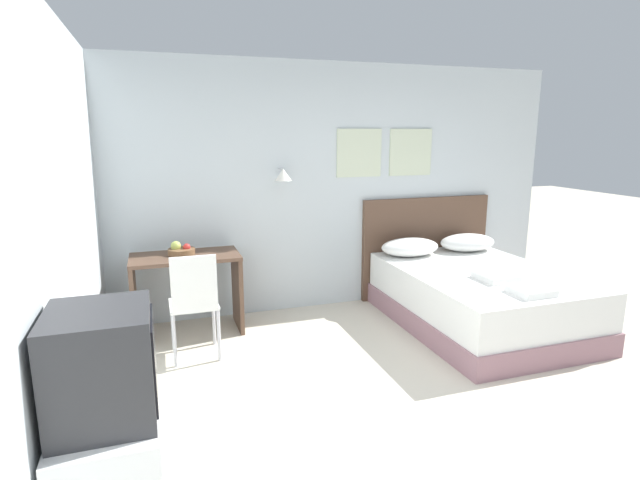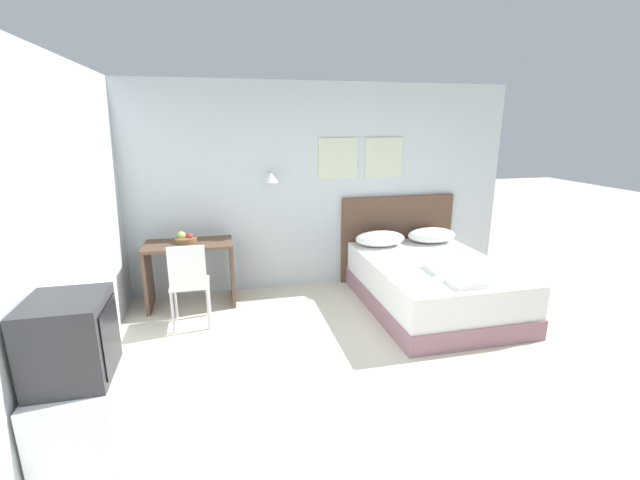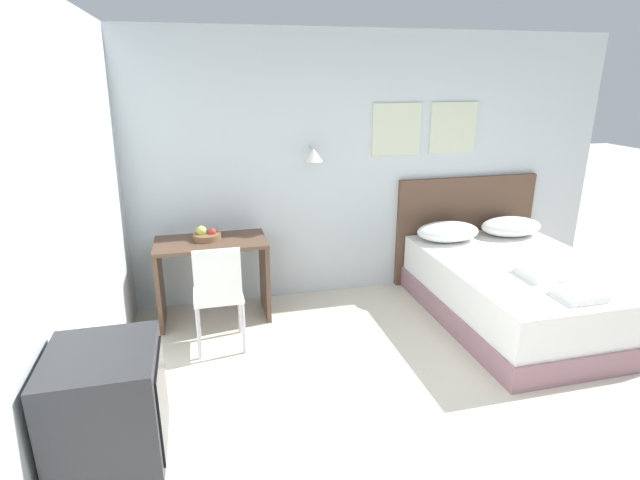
% 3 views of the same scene
% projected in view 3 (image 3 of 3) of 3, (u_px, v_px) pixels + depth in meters
% --- Properties ---
extents(ground_plane, '(24.00, 24.00, 0.00)m').
position_uv_depth(ground_plane, '(484.00, 442.00, 3.18)').
color(ground_plane, beige).
extents(wall_back, '(5.45, 0.31, 2.65)m').
position_uv_depth(wall_back, '(362.00, 167.00, 5.11)').
color(wall_back, silver).
rests_on(wall_back, ground_plane).
extents(wall_left, '(0.06, 5.52, 2.65)m').
position_uv_depth(wall_left, '(26.00, 312.00, 2.00)').
color(wall_left, silver).
rests_on(wall_left, ground_plane).
extents(bed, '(1.50, 2.07, 0.58)m').
position_uv_depth(bed, '(520.00, 292.00, 4.68)').
color(bed, gray).
rests_on(bed, ground_plane).
extents(headboard, '(1.62, 0.06, 1.18)m').
position_uv_depth(headboard, '(465.00, 229.00, 5.57)').
color(headboard, brown).
rests_on(headboard, ground_plane).
extents(pillow_left, '(0.66, 0.43, 0.19)m').
position_uv_depth(pillow_left, '(448.00, 232.00, 5.18)').
color(pillow_left, white).
rests_on(pillow_left, bed).
extents(pillow_right, '(0.66, 0.43, 0.19)m').
position_uv_depth(pillow_right, '(511.00, 226.00, 5.35)').
color(pillow_right, white).
rests_on(pillow_right, bed).
extents(folded_towel_near_foot, '(0.32, 0.34, 0.06)m').
position_uv_depth(folded_towel_near_foot, '(540.00, 273.00, 4.28)').
color(folded_towel_near_foot, white).
rests_on(folded_towel_near_foot, bed).
extents(folded_towel_mid_bed, '(0.31, 0.30, 0.06)m').
position_uv_depth(folded_towel_mid_bed, '(579.00, 294.00, 3.87)').
color(folded_towel_mid_bed, white).
rests_on(folded_towel_mid_bed, bed).
extents(desk, '(1.01, 0.54, 0.78)m').
position_uv_depth(desk, '(212.00, 266.00, 4.66)').
color(desk, brown).
rests_on(desk, ground_plane).
extents(desk_chair, '(0.40, 0.40, 0.94)m').
position_uv_depth(desk_chair, '(218.00, 291.00, 4.06)').
color(desk_chair, white).
rests_on(desk_chair, ground_plane).
extents(fruit_bowl, '(0.25, 0.25, 0.13)m').
position_uv_depth(fruit_bowl, '(206.00, 235.00, 4.60)').
color(fruit_bowl, brown).
rests_on(fruit_bowl, desk).
extents(television, '(0.44, 0.47, 0.50)m').
position_uv_depth(television, '(108.00, 406.00, 2.06)').
color(television, '#2D2D30').
rests_on(television, tv_stand).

